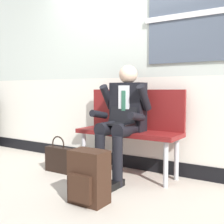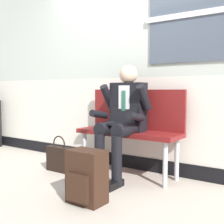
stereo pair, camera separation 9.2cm
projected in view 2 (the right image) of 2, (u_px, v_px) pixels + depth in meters
ground_plane at (96, 181)px, 3.20m from camera, size 18.00×18.00×0.00m
station_wall at (132, 43)px, 3.66m from camera, size 5.77×0.17×3.18m
bench_with_person at (132, 124)px, 3.42m from camera, size 1.23×0.42×1.00m
person_seated at (122, 117)px, 3.24m from camera, size 0.57×0.70×1.28m
backpack at (86, 177)px, 2.56m from camera, size 0.33×0.25×0.47m
handbag at (59, 158)px, 3.55m from camera, size 0.36×0.10×0.44m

